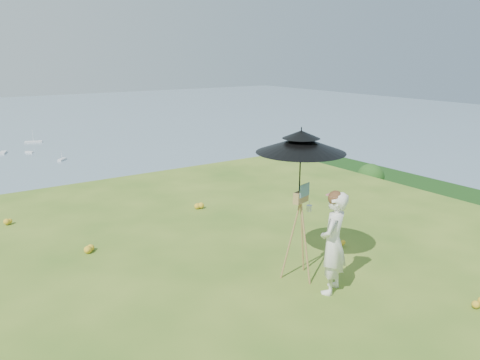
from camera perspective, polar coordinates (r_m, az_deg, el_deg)
ground at (r=7.24m, az=-2.87°, el=-12.59°), size 14.00×14.00×0.00m
slope_trees at (r=44.59m, az=-27.21°, el=-10.99°), size 110.00×50.00×6.00m
wildflowers at (r=7.40m, az=-3.90°, el=-11.42°), size 10.00×10.50×0.12m
painter at (r=6.85m, az=11.28°, el=-7.53°), size 0.66×0.58×1.52m
field_easel at (r=7.19m, az=7.28°, el=-6.24°), size 0.72×0.72×1.52m
sun_umbrella at (r=6.89m, az=7.35°, el=1.90°), size 1.72×1.72×1.10m
painter_cap at (r=6.61m, az=11.60°, el=-1.77°), size 0.26×0.29×0.10m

